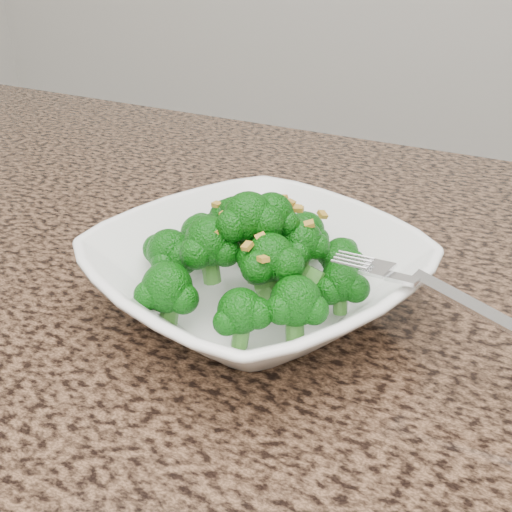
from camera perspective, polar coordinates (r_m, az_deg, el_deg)
The scene contains 5 objects.
granite_counter at distance 0.52m, azimuth -4.49°, elevation -8.43°, with size 1.64×1.04×0.03m, color brown.
bowl at distance 0.52m, azimuth 0.00°, elevation -1.83°, with size 0.25×0.25×0.06m, color white.
broccoli_pile at distance 0.49m, azimuth 0.00°, elevation 4.76°, with size 0.22×0.22×0.07m, color #0B5509, non-canonical shape.
garlic_topping at distance 0.48m, azimuth 0.00°, elevation 8.85°, with size 0.13×0.13×0.01m, color #BB902D, non-canonical shape.
fork at distance 0.45m, azimuth 13.34°, elevation -2.15°, with size 0.19×0.03×0.01m, color silver, non-canonical shape.
Camera 1 is at (0.22, -0.05, 1.19)m, focal length 45.00 mm.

